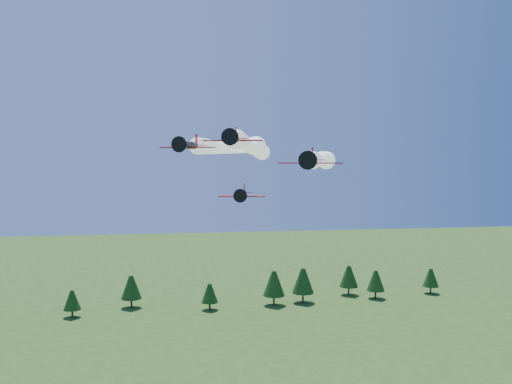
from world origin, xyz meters
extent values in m
cylinder|color=black|center=(-2.46, -9.25, 51.05)|extent=(2.10, 5.30, 0.97)
cone|color=black|center=(-3.14, -12.22, 51.05)|extent=(1.14, 1.06, 0.97)
cone|color=black|center=(-3.27, -12.79, 51.05)|extent=(0.51, 0.52, 0.43)
cylinder|color=black|center=(-3.31, -12.95, 51.05)|extent=(1.99, 0.49, 2.03)
cube|color=#CB0002|center=(-2.55, -9.63, 50.74)|extent=(7.26, 2.86, 0.12)
cube|color=#CB0002|center=(-1.70, -5.91, 51.10)|extent=(2.91, 1.42, 0.07)
cube|color=#CB0002|center=(-1.68, -5.82, 51.87)|extent=(0.29, 0.91, 1.40)
ellipsoid|color=#88BAD3|center=(-2.66, -10.10, 51.43)|extent=(0.94, 1.28, 0.60)
sphere|color=white|center=(5.17, 24.15, 51.05)|extent=(2.30, 2.30, 2.30)
sphere|color=white|center=(6.13, 28.34, 51.05)|extent=(3.00, 3.00, 3.00)
sphere|color=white|center=(7.09, 32.53, 51.05)|extent=(3.70, 3.70, 3.70)
cylinder|color=black|center=(-7.22, 4.16, 50.52)|extent=(3.01, 5.73, 1.06)
cone|color=black|center=(-8.40, 1.03, 50.52)|extent=(1.33, 1.27, 1.06)
cone|color=black|center=(-8.62, 0.44, 50.52)|extent=(0.60, 0.61, 0.47)
cylinder|color=black|center=(-8.68, 0.27, 50.52)|extent=(2.10, 0.82, 2.22)
cube|color=#CB0002|center=(-7.37, 3.76, 50.19)|extent=(7.84, 4.11, 0.13)
cube|color=#CB0002|center=(-5.89, 7.68, 50.58)|extent=(3.19, 1.93, 0.07)
cube|color=#CB0002|center=(-5.85, 7.78, 51.43)|extent=(0.44, 0.98, 1.54)
ellipsoid|color=#88BAD3|center=(-7.56, 3.27, 50.95)|extent=(1.16, 1.46, 0.66)
sphere|color=white|center=(8.60, 46.10, 50.52)|extent=(2.30, 2.30, 2.30)
sphere|color=white|center=(10.63, 51.47, 50.52)|extent=(3.00, 3.00, 3.00)
sphere|color=white|center=(12.65, 56.84, 50.52)|extent=(3.70, 3.70, 3.70)
cylinder|color=black|center=(8.44, -4.19, 48.38)|extent=(3.08, 6.24, 1.15)
cone|color=black|center=(7.27, -7.62, 48.38)|extent=(1.42, 1.35, 1.15)
cone|color=black|center=(7.05, -8.27, 48.38)|extent=(0.64, 0.65, 0.51)
cylinder|color=black|center=(6.99, -8.45, 48.38)|extent=(2.30, 0.82, 2.41)
cube|color=#CB0002|center=(8.29, -4.63, 48.01)|extent=(8.54, 4.20, 0.14)
cube|color=#CB0002|center=(9.75, -0.33, 48.43)|extent=(3.47, 2.00, 0.08)
cube|color=#CB0002|center=(9.79, -0.22, 49.35)|extent=(0.45, 1.07, 1.67)
ellipsoid|color=#88BAD3|center=(8.10, -5.17, 48.84)|extent=(1.23, 1.57, 0.72)
sphere|color=white|center=(19.66, 28.82, 48.38)|extent=(2.30, 2.30, 2.30)
sphere|color=white|center=(21.04, 32.87, 48.38)|extent=(3.00, 3.00, 3.00)
sphere|color=white|center=(22.42, 36.93, 48.38)|extent=(3.70, 3.70, 3.70)
cylinder|color=black|center=(0.90, 7.10, 43.26)|extent=(2.08, 5.27, 0.96)
cone|color=black|center=(0.24, 4.15, 43.26)|extent=(1.13, 1.05, 0.96)
cone|color=black|center=(0.11, 3.59, 43.26)|extent=(0.51, 0.51, 0.42)
cylinder|color=black|center=(0.08, 3.43, 43.26)|extent=(1.98, 0.48, 2.02)
cube|color=#CB0002|center=(0.82, 6.73, 42.96)|extent=(7.22, 2.83, 0.12)
cube|color=#CB0002|center=(1.65, 10.43, 43.31)|extent=(2.90, 1.41, 0.07)
cube|color=#CB0002|center=(1.67, 10.52, 44.08)|extent=(0.28, 0.91, 1.39)
ellipsoid|color=#88BAD3|center=(0.71, 6.26, 43.65)|extent=(0.93, 1.28, 0.60)
cylinder|color=#382314|center=(62.25, 109.91, 1.37)|extent=(0.60, 0.60, 2.74)
cone|color=#133510|center=(62.25, 109.91, 6.26)|extent=(6.26, 6.26, 7.05)
cylinder|color=#382314|center=(84.70, 113.77, 1.26)|extent=(0.60, 0.60, 2.52)
cone|color=#133510|center=(84.70, 113.77, 5.77)|extent=(5.77, 5.77, 6.49)
cylinder|color=#382314|center=(-38.75, 102.28, 1.17)|extent=(0.60, 0.60, 2.34)
cone|color=#133510|center=(-38.75, 102.28, 5.35)|extent=(5.35, 5.35, 6.01)
cylinder|color=#382314|center=(3.74, 104.16, 1.19)|extent=(0.60, 0.60, 2.38)
cone|color=#133510|center=(3.74, 104.16, 5.43)|extent=(5.43, 5.43, 6.11)
cylinder|color=#382314|center=(35.75, 108.35, 1.63)|extent=(0.60, 0.60, 3.27)
cone|color=#133510|center=(35.75, 108.35, 7.47)|extent=(7.47, 7.47, 8.41)
cylinder|color=#382314|center=(-21.38, 110.97, 1.48)|extent=(0.60, 0.60, 2.97)
cone|color=#133510|center=(-21.38, 110.97, 6.78)|extent=(6.78, 6.78, 7.63)
cylinder|color=#382314|center=(54.65, 116.44, 1.46)|extent=(0.60, 0.60, 2.93)
cone|color=#133510|center=(54.65, 116.44, 6.69)|extent=(6.69, 6.69, 7.53)
cylinder|color=#382314|center=(25.35, 106.51, 1.61)|extent=(0.60, 0.60, 3.21)
cone|color=#133510|center=(25.35, 106.51, 7.35)|extent=(7.35, 7.35, 8.26)
camera|label=1|loc=(-10.89, -77.55, 48.44)|focal=40.00mm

